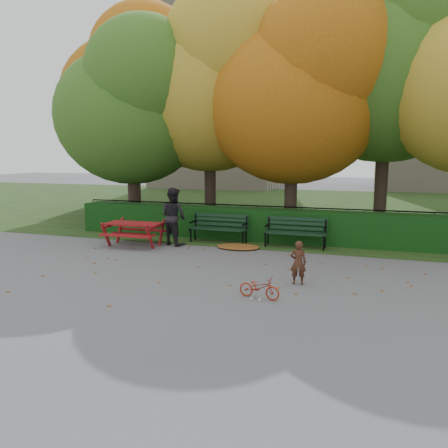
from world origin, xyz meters
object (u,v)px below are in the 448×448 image
(tree_b, at_px, (216,81))
(tree_f, at_px, (137,88))
(tree_a, at_px, (135,105))
(bench_right, at_px, (296,230))
(bench_left, at_px, (219,226))
(adult, at_px, (173,216))
(tree_c, at_px, (302,90))
(picnic_table, at_px, (134,228))
(child, at_px, (298,263))
(bicycle, at_px, (259,287))
(tree_d, at_px, (401,55))

(tree_b, relative_size, tree_f, 0.96)
(tree_a, height_order, bench_right, tree_a)
(bench_left, xyz_separation_m, adult, (-1.19, -0.80, 0.35))
(tree_a, height_order, tree_c, tree_c)
(adult, bearing_deg, picnic_table, 47.71)
(bench_right, height_order, child, child)
(tree_a, height_order, child, tree_a)
(tree_c, bearing_deg, tree_f, 157.65)
(picnic_table, bearing_deg, child, -26.69)
(bench_left, xyz_separation_m, picnic_table, (-2.25, -1.32, 0.03))
(child, xyz_separation_m, adult, (-4.24, 2.93, 0.40))
(bench_left, distance_m, bench_right, 2.40)
(bench_left, relative_size, child, 1.91)
(tree_b, xyz_separation_m, child, (4.19, -6.77, -4.93))
(picnic_table, distance_m, adult, 1.23)
(bench_left, height_order, bench_right, same)
(tree_f, relative_size, adult, 5.26)
(tree_b, bearing_deg, bench_right, -40.67)
(tree_c, bearing_deg, tree_b, 166.55)
(picnic_table, height_order, bicycle, picnic_table)
(bench_left, relative_size, picnic_table, 1.06)
(bench_right, xyz_separation_m, child, (0.65, -3.73, -0.05))
(tree_d, bearing_deg, tree_f, 169.67)
(tree_b, bearing_deg, adult, -90.72)
(tree_b, relative_size, tree_c, 1.10)
(tree_f, relative_size, bicycle, 11.18)
(tree_b, xyz_separation_m, tree_c, (3.28, -0.78, -0.58))
(tree_f, height_order, child, tree_f)
(bicycle, bearing_deg, tree_d, -8.79)
(tree_c, height_order, tree_f, tree_f)
(tree_a, bearing_deg, bench_right, -16.61)
(tree_b, relative_size, picnic_table, 5.19)
(tree_d, bearing_deg, picnic_table, -146.89)
(adult, bearing_deg, bicycle, 153.70)
(picnic_table, distance_m, bicycle, 5.95)
(tree_c, xyz_separation_m, child, (0.91, -5.99, -4.35))
(tree_d, height_order, child, tree_d)
(tree_c, relative_size, tree_d, 0.84)
(tree_a, distance_m, adult, 5.27)
(picnic_table, relative_size, bicycle, 2.06)
(tree_b, height_order, bench_left, tree_b)
(bicycle, bearing_deg, tree_c, 11.78)
(bench_right, relative_size, bicycle, 2.19)
(tree_f, bearing_deg, bicycle, -51.40)
(tree_c, xyz_separation_m, tree_d, (3.04, 1.27, 1.16))
(adult, bearing_deg, tree_a, -23.10)
(tree_c, distance_m, child, 7.46)
(tree_d, bearing_deg, adult, -145.80)
(tree_b, distance_m, bench_right, 6.76)
(tree_b, bearing_deg, tree_f, 152.01)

